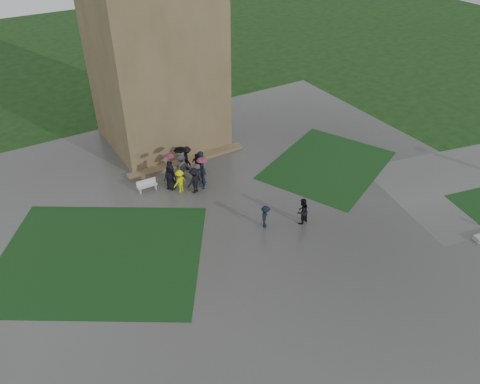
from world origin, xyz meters
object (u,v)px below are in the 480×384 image
bench (147,185)px  pedestrian_mid (265,217)px  tower (151,21)px  pedestrian_near (302,211)px

bench → pedestrian_mid: 8.55m
bench → pedestrian_mid: pedestrian_mid is taller
tower → bench: 11.32m
tower → pedestrian_near: (2.81, -14.34, -8.13)m
bench → pedestrian_near: bearing=-48.0°
pedestrian_mid → pedestrian_near: size_ratio=0.86×
pedestrian_near → pedestrian_mid: bearing=-35.2°
bench → pedestrian_near: 10.44m
bench → pedestrian_mid: size_ratio=0.91×
tower → pedestrian_mid: size_ratio=12.27×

